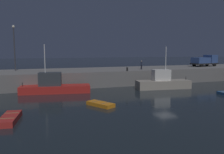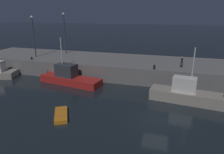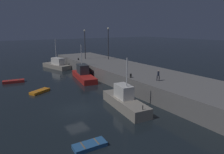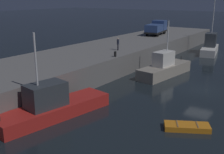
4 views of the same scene
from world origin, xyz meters
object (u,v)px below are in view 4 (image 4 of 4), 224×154
(rowboat_white_mid, at_px, (187,127))
(utility_truck, at_px, (156,28))
(dockworker, at_px, (118,43))
(fishing_trawler_red, at_px, (52,106))
(fishing_boat_white, at_px, (210,46))
(bollard_central, at_px, (115,54))
(fishing_boat_blue, at_px, (164,68))

(rowboat_white_mid, bearing_deg, utility_truck, 30.13)
(rowboat_white_mid, relative_size, dockworker, 2.14)
(fishing_trawler_red, height_order, fishing_boat_white, fishing_boat_white)
(fishing_boat_white, relative_size, utility_truck, 1.35)
(fishing_boat_white, xyz_separation_m, bollard_central, (-20.78, 4.61, 1.58))
(rowboat_white_mid, height_order, utility_truck, utility_truck)
(dockworker, bearing_deg, fishing_boat_blue, -85.51)
(utility_truck, distance_m, dockworker, 16.58)
(fishing_boat_white, distance_m, dockworker, 18.53)
(rowboat_white_mid, xyz_separation_m, utility_truck, (28.00, 16.25, 3.52))
(fishing_boat_blue, distance_m, utility_truck, 18.42)
(fishing_boat_white, height_order, dockworker, fishing_boat_white)
(fishing_boat_white, xyz_separation_m, dockworker, (-17.16, 6.64, 2.17))
(rowboat_white_mid, height_order, bollard_central, bollard_central)
(fishing_boat_blue, height_order, utility_truck, fishing_boat_blue)
(fishing_boat_white, bearing_deg, rowboat_white_mid, -166.53)
(fishing_boat_blue, bearing_deg, bollard_central, 134.30)
(rowboat_white_mid, distance_m, bollard_central, 14.27)
(dockworker, bearing_deg, fishing_trawler_red, -164.77)
(dockworker, bearing_deg, utility_truck, 9.41)
(fishing_trawler_red, height_order, dockworker, fishing_trawler_red)
(fishing_trawler_red, distance_m, fishing_boat_white, 32.76)
(fishing_boat_blue, height_order, rowboat_white_mid, fishing_boat_blue)
(fishing_boat_blue, xyz_separation_m, fishing_boat_white, (16.67, -0.41, 0.25))
(utility_truck, distance_m, bollard_central, 20.55)
(rowboat_white_mid, relative_size, utility_truck, 0.53)
(fishing_trawler_red, relative_size, rowboat_white_mid, 2.91)
(fishing_boat_blue, bearing_deg, fishing_trawler_red, 172.85)
(fishing_trawler_red, xyz_separation_m, fishing_boat_blue, (16.00, -2.01, 0.03))
(utility_truck, bearing_deg, fishing_trawler_red, -167.73)
(fishing_boat_white, distance_m, rowboat_white_mid, 29.64)
(fishing_trawler_red, height_order, utility_truck, fishing_trawler_red)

